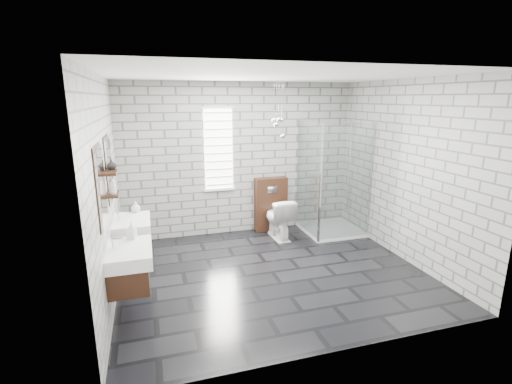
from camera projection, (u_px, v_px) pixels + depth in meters
name	position (u px, v px, depth m)	size (l,w,h in m)	color
floor	(272.00, 273.00, 5.31)	(4.20, 3.60, 0.02)	black
ceiling	(275.00, 74.00, 4.64)	(4.20, 3.60, 0.02)	white
wall_back	(240.00, 159.00, 6.66)	(4.20, 0.02, 2.70)	#A1A19C
wall_front	(340.00, 222.00, 3.29)	(4.20, 0.02, 2.70)	#A1A19C
wall_left	(106.00, 191.00, 4.39)	(0.02, 3.60, 2.70)	#A1A19C
wall_right	(406.00, 172.00, 5.56)	(0.02, 3.60, 2.70)	#A1A19C
vanity_left	(126.00, 256.00, 4.02)	(0.47, 0.70, 1.57)	#391E11
vanity_right	(129.00, 226.00, 4.96)	(0.47, 0.70, 1.57)	#391E11
shelf_lower	(113.00, 194.00, 4.38)	(0.14, 0.30, 0.03)	#391E11
shelf_upper	(111.00, 173.00, 4.31)	(0.14, 0.30, 0.03)	#391E11
window	(219.00, 149.00, 6.47)	(0.56, 0.05, 1.48)	white
cistern_panel	(271.00, 204.00, 6.92)	(0.60, 0.20, 1.00)	#391E11
flush_plate	(273.00, 190.00, 6.74)	(0.18, 0.01, 0.12)	silver
shower_enclosure	(330.00, 207.00, 6.70)	(1.00, 1.00, 2.03)	white
pendant_cluster	(278.00, 123.00, 6.25)	(0.25, 0.23, 0.95)	silver
toilet	(279.00, 218.00, 6.54)	(0.41, 0.71, 0.73)	white
soap_bottle_a	(132.00, 230.00, 4.24)	(0.09, 0.09, 0.20)	#B2B2B2
soap_bottle_b	(136.00, 207.00, 5.24)	(0.12, 0.12, 0.16)	#B2B2B2
soap_bottle_c	(112.00, 185.00, 4.29)	(0.08, 0.08, 0.22)	#B2B2B2
vase	(112.00, 165.00, 4.40)	(0.11, 0.11, 0.12)	#B2B2B2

